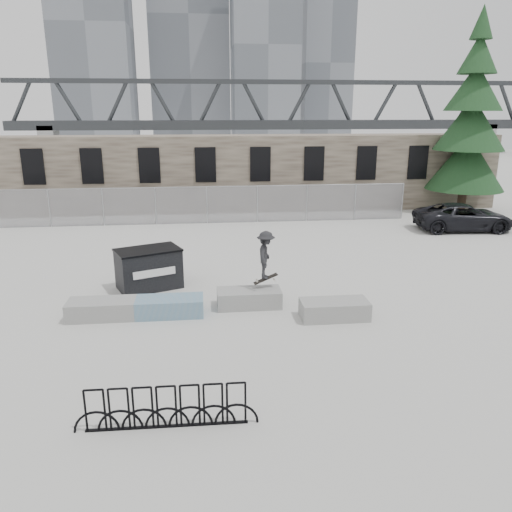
{
  "coord_description": "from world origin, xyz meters",
  "views": [
    {
      "loc": [
        -0.2,
        -14.33,
        5.97
      ],
      "look_at": [
        1.5,
        1.47,
        1.3
      ],
      "focal_mm": 35.0,
      "sensor_mm": 36.0,
      "label": 1
    }
  ],
  "objects_px": {
    "planter_offset": "(334,309)",
    "skateboarder": "(266,255)",
    "spruce_tree": "(470,128)",
    "suv": "(464,217)",
    "planter_center_left": "(170,306)",
    "planter_far_left": "(102,308)",
    "planter_center_right": "(249,297)",
    "dumpster": "(149,268)",
    "bike_rack": "(167,408)"
  },
  "relations": [
    {
      "from": "planter_center_left",
      "to": "bike_rack",
      "type": "xyz_separation_m",
      "value": [
        0.27,
        -5.63,
        0.14
      ]
    },
    {
      "from": "planter_center_right",
      "to": "dumpster",
      "type": "relative_size",
      "value": 0.81
    },
    {
      "from": "bike_rack",
      "to": "spruce_tree",
      "type": "xyz_separation_m",
      "value": [
        16.32,
        19.69,
        4.52
      ]
    },
    {
      "from": "dumpster",
      "to": "suv",
      "type": "relative_size",
      "value": 0.5
    },
    {
      "from": "bike_rack",
      "to": "skateboarder",
      "type": "bearing_deg",
      "value": 66.48
    },
    {
      "from": "planter_center_left",
      "to": "dumpster",
      "type": "bearing_deg",
      "value": 108.61
    },
    {
      "from": "suv",
      "to": "skateboarder",
      "type": "height_order",
      "value": "skateboarder"
    },
    {
      "from": "planter_far_left",
      "to": "planter_offset",
      "type": "distance_m",
      "value": 6.92
    },
    {
      "from": "planter_far_left",
      "to": "dumpster",
      "type": "xyz_separation_m",
      "value": [
        1.16,
        2.5,
        0.41
      ]
    },
    {
      "from": "planter_center_left",
      "to": "bike_rack",
      "type": "relative_size",
      "value": 0.56
    },
    {
      "from": "planter_far_left",
      "to": "dumpster",
      "type": "height_order",
      "value": "dumpster"
    },
    {
      "from": "planter_center_left",
      "to": "planter_center_right",
      "type": "height_order",
      "value": "same"
    },
    {
      "from": "planter_far_left",
      "to": "skateboarder",
      "type": "distance_m",
      "value": 5.2
    },
    {
      "from": "planter_center_right",
      "to": "planter_offset",
      "type": "xyz_separation_m",
      "value": [
        2.43,
        -1.2,
        0.0
      ]
    },
    {
      "from": "dumpster",
      "to": "spruce_tree",
      "type": "height_order",
      "value": "spruce_tree"
    },
    {
      "from": "planter_offset",
      "to": "suv",
      "type": "relative_size",
      "value": 0.41
    },
    {
      "from": "planter_far_left",
      "to": "suv",
      "type": "distance_m",
      "value": 18.99
    },
    {
      "from": "planter_far_left",
      "to": "planter_center_left",
      "type": "xyz_separation_m",
      "value": [
        2.0,
        -0.01,
        0.0
      ]
    },
    {
      "from": "planter_offset",
      "to": "skateboarder",
      "type": "distance_m",
      "value": 2.68
    },
    {
      "from": "planter_offset",
      "to": "skateboarder",
      "type": "xyz_separation_m",
      "value": [
        -1.89,
        1.38,
        1.32
      ]
    },
    {
      "from": "suv",
      "to": "skateboarder",
      "type": "distance_m",
      "value": 14.55
    },
    {
      "from": "planter_far_left",
      "to": "skateboarder",
      "type": "relative_size",
      "value": 1.18
    },
    {
      "from": "planter_center_right",
      "to": "dumpster",
      "type": "distance_m",
      "value": 3.9
    },
    {
      "from": "planter_offset",
      "to": "dumpster",
      "type": "relative_size",
      "value": 0.81
    },
    {
      "from": "planter_center_left",
      "to": "spruce_tree",
      "type": "distance_m",
      "value": 22.25
    },
    {
      "from": "bike_rack",
      "to": "dumpster",
      "type": "bearing_deg",
      "value": 97.81
    },
    {
      "from": "planter_center_left",
      "to": "dumpster",
      "type": "height_order",
      "value": "dumpster"
    },
    {
      "from": "suv",
      "to": "skateboarder",
      "type": "relative_size",
      "value": 2.91
    },
    {
      "from": "planter_offset",
      "to": "suv",
      "type": "bearing_deg",
      "value": 47.57
    },
    {
      "from": "spruce_tree",
      "to": "suv",
      "type": "bearing_deg",
      "value": -116.62
    },
    {
      "from": "planter_offset",
      "to": "planter_center_left",
      "type": "bearing_deg",
      "value": 171.12
    },
    {
      "from": "dumpster",
      "to": "planter_offset",
      "type": "bearing_deg",
      "value": -52.51
    },
    {
      "from": "planter_far_left",
      "to": "suv",
      "type": "bearing_deg",
      "value": 30.43
    },
    {
      "from": "dumpster",
      "to": "bike_rack",
      "type": "xyz_separation_m",
      "value": [
        1.12,
        -8.13,
        -0.27
      ]
    },
    {
      "from": "planter_center_right",
      "to": "skateboarder",
      "type": "relative_size",
      "value": 1.18
    },
    {
      "from": "bike_rack",
      "to": "skateboarder",
      "type": "xyz_separation_m",
      "value": [
        2.72,
        6.24,
        1.18
      ]
    },
    {
      "from": "planter_far_left",
      "to": "bike_rack",
      "type": "distance_m",
      "value": 6.08
    },
    {
      "from": "planter_center_right",
      "to": "bike_rack",
      "type": "height_order",
      "value": "bike_rack"
    },
    {
      "from": "suv",
      "to": "planter_offset",
      "type": "bearing_deg",
      "value": 141.81
    },
    {
      "from": "planter_offset",
      "to": "spruce_tree",
      "type": "distance_m",
      "value": 19.46
    },
    {
      "from": "planter_far_left",
      "to": "spruce_tree",
      "type": "height_order",
      "value": "spruce_tree"
    },
    {
      "from": "planter_center_right",
      "to": "dumpster",
      "type": "xyz_separation_m",
      "value": [
        -3.29,
        2.07,
        0.41
      ]
    },
    {
      "from": "dumpster",
      "to": "spruce_tree",
      "type": "distance_m",
      "value": 21.35
    },
    {
      "from": "planter_offset",
      "to": "suv",
      "type": "height_order",
      "value": "suv"
    },
    {
      "from": "planter_center_right",
      "to": "skateboarder",
      "type": "xyz_separation_m",
      "value": [
        0.55,
        0.18,
        1.32
      ]
    },
    {
      "from": "planter_far_left",
      "to": "suv",
      "type": "height_order",
      "value": "suv"
    },
    {
      "from": "dumpster",
      "to": "bike_rack",
      "type": "bearing_deg",
      "value": -104.95
    },
    {
      "from": "planter_far_left",
      "to": "skateboarder",
      "type": "xyz_separation_m",
      "value": [
        4.99,
        0.61,
        1.32
      ]
    },
    {
      "from": "bike_rack",
      "to": "spruce_tree",
      "type": "distance_m",
      "value": 25.97
    },
    {
      "from": "planter_center_left",
      "to": "planter_offset",
      "type": "xyz_separation_m",
      "value": [
        4.88,
        -0.76,
        0.0
      ]
    }
  ]
}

